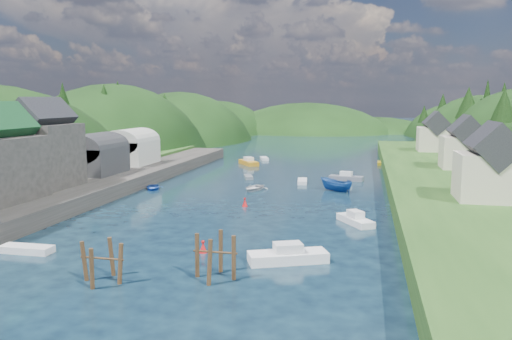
% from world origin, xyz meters
% --- Properties ---
extents(ground, '(600.00, 600.00, 0.00)m').
position_xyz_m(ground, '(0.00, 50.00, 0.00)').
color(ground, black).
rests_on(ground, ground).
extents(hillside_left, '(44.00, 245.56, 52.00)m').
position_xyz_m(hillside_left, '(-45.00, 75.00, -8.03)').
color(hillside_left, black).
rests_on(hillside_left, ground).
extents(far_hills, '(103.00, 68.00, 44.00)m').
position_xyz_m(far_hills, '(1.22, 174.01, -10.80)').
color(far_hills, black).
rests_on(far_hills, ground).
extents(hill_trees, '(89.82, 143.60, 12.73)m').
position_xyz_m(hill_trees, '(-0.28, 66.28, 11.14)').
color(hill_trees, black).
rests_on(hill_trees, ground).
extents(quay_left, '(12.00, 110.00, 2.00)m').
position_xyz_m(quay_left, '(-24.00, 20.00, 1.00)').
color(quay_left, '#2D2B28').
rests_on(quay_left, ground).
extents(terrace_left_grass, '(12.00, 110.00, 2.50)m').
position_xyz_m(terrace_left_grass, '(-31.00, 20.00, 1.25)').
color(terrace_left_grass, '#234719').
rests_on(terrace_left_grass, ground).
extents(boat_sheds, '(7.00, 21.00, 7.50)m').
position_xyz_m(boat_sheds, '(-26.00, 39.00, 5.27)').
color(boat_sheds, '#2D2D30').
rests_on(boat_sheds, quay_left).
extents(terrace_right, '(16.00, 120.00, 2.40)m').
position_xyz_m(terrace_right, '(25.00, 40.00, 1.20)').
color(terrace_right, '#234719').
rests_on(terrace_right, ground).
extents(right_bank_cottages, '(9.00, 59.24, 8.41)m').
position_xyz_m(right_bank_cottages, '(28.00, 48.33, 5.84)').
color(right_bank_cottages, beige).
rests_on(right_bank_cottages, terrace_right).
extents(piling_cluster_near, '(3.35, 3.11, 3.55)m').
position_xyz_m(piling_cluster_near, '(-4.40, -3.36, 1.21)').
color(piling_cluster_near, '#382314').
rests_on(piling_cluster_near, ground).
extents(piling_cluster_far, '(3.36, 3.12, 3.90)m').
position_xyz_m(piling_cluster_far, '(3.29, -0.81, 1.38)').
color(piling_cluster_far, '#382314').
rests_on(piling_cluster_far, ground).
extents(channel_buoy_near, '(0.70, 0.70, 1.10)m').
position_xyz_m(channel_buoy_near, '(0.43, 4.88, 0.48)').
color(channel_buoy_near, '#B50E10').
rests_on(channel_buoy_near, ground).
extents(channel_buoy_far, '(0.70, 0.70, 1.10)m').
position_xyz_m(channel_buoy_far, '(-0.53, 24.00, 0.48)').
color(channel_buoy_far, '#B50E10').
rests_on(channel_buoy_far, ground).
extents(moored_boats, '(36.34, 94.26, 2.04)m').
position_xyz_m(moored_boats, '(0.34, 23.27, 0.57)').
color(moored_boats, white).
rests_on(moored_boats, ground).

